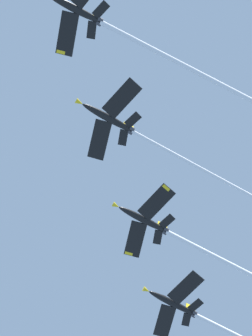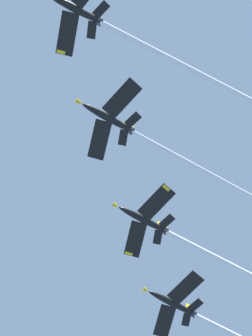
{
  "view_description": "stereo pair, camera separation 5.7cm",
  "coord_description": "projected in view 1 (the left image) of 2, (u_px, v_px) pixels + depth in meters",
  "views": [
    {
      "loc": [
        5.3,
        -38.62,
        1.69
      ],
      "look_at": [
        -25.05,
        16.46,
        135.12
      ],
      "focal_mm": 72.54,
      "sensor_mm": 36.0,
      "label": 1
    },
    {
      "loc": [
        5.25,
        -38.64,
        1.69
      ],
      "look_at": [
        -25.05,
        16.46,
        135.12
      ],
      "focal_mm": 72.54,
      "sensor_mm": 36.0,
      "label": 2
    }
  ],
  "objects": [
    {
      "name": "jet_third",
      "position": [
        183.0,
        240.0,
        152.27
      ],
      "size": [
        32.11,
        39.86,
        9.41
      ],
      "color": "black"
    },
    {
      "name": "jet_fourth",
      "position": [
        208.0,
        321.0,
        158.14
      ],
      "size": [
        31.61,
        39.21,
        8.79
      ],
      "color": "black"
    },
    {
      "name": "jet_second",
      "position": [
        143.0,
        137.0,
        144.31
      ],
      "size": [
        34.94,
        45.81,
        10.03
      ],
      "color": "black"
    },
    {
      "name": "jet_lead",
      "position": [
        124.0,
        34.0,
        136.77
      ],
      "size": [
        33.35,
        41.19,
        10.28
      ],
      "color": "black"
    }
  ]
}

